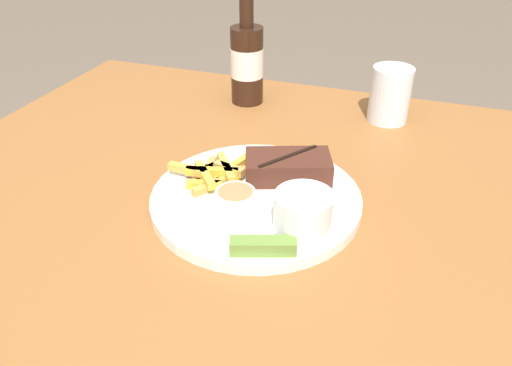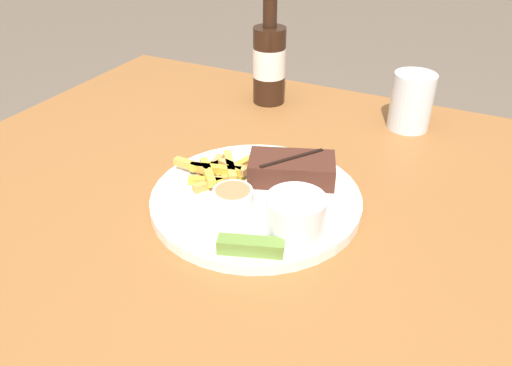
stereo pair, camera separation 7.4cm
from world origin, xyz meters
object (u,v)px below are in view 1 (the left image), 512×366
(coleslaw_cup, at_px, (304,211))
(dipping_sauce_cup, at_px, (236,199))
(pickle_spear, at_px, (263,246))
(drinking_glass, at_px, (390,95))
(beer_bottle, at_px, (247,60))
(dinner_plate, at_px, (256,199))
(fork_utensil, at_px, (205,183))
(steak_portion, at_px, (288,167))

(coleslaw_cup, bearing_deg, dipping_sauce_cup, 169.07)
(pickle_spear, relative_size, drinking_glass, 0.80)
(beer_bottle, relative_size, drinking_glass, 2.36)
(dinner_plate, relative_size, pickle_spear, 3.63)
(coleslaw_cup, xyz_separation_m, pickle_spear, (-0.04, -0.06, -0.02))
(beer_bottle, bearing_deg, drinking_glass, 0.83)
(beer_bottle, bearing_deg, fork_utensil, -79.93)
(steak_portion, height_order, fork_utensil, steak_portion)
(dinner_plate, relative_size, beer_bottle, 1.23)
(drinking_glass, bearing_deg, dipping_sauce_cup, -111.99)
(drinking_glass, bearing_deg, coleslaw_cup, -98.08)
(dipping_sauce_cup, bearing_deg, pickle_spear, -49.36)
(dinner_plate, bearing_deg, dipping_sauce_cup, -110.80)
(steak_portion, xyz_separation_m, drinking_glass, (0.12, 0.31, 0.02))
(dinner_plate, height_order, coleslaw_cup, coleslaw_cup)
(pickle_spear, height_order, beer_bottle, beer_bottle)
(drinking_glass, bearing_deg, pickle_spear, -101.20)
(drinking_glass, bearing_deg, beer_bottle, -179.17)
(dipping_sauce_cup, bearing_deg, steak_portion, 65.92)
(dipping_sauce_cup, relative_size, fork_utensil, 0.43)
(dinner_plate, bearing_deg, beer_bottle, 112.19)
(dinner_plate, height_order, fork_utensil, fork_utensil)
(fork_utensil, distance_m, drinking_glass, 0.44)
(dipping_sauce_cup, xyz_separation_m, pickle_spear, (0.07, -0.08, -0.01))
(steak_portion, bearing_deg, pickle_spear, -83.29)
(fork_utensil, bearing_deg, beer_bottle, 100.49)
(steak_portion, xyz_separation_m, dipping_sauce_cup, (-0.05, -0.11, -0.00))
(dipping_sauce_cup, height_order, fork_utensil, dipping_sauce_cup)
(coleslaw_cup, xyz_separation_m, beer_bottle, (-0.24, 0.43, 0.04))
(pickle_spear, xyz_separation_m, beer_bottle, (-0.20, 0.49, 0.06))
(fork_utensil, relative_size, beer_bottle, 0.52)
(coleslaw_cup, bearing_deg, beer_bottle, 119.07)
(fork_utensil, xyz_separation_m, beer_bottle, (-0.06, 0.36, 0.07))
(dinner_plate, bearing_deg, drinking_glass, 67.87)
(pickle_spear, bearing_deg, dinner_plate, 113.28)
(steak_portion, relative_size, drinking_glass, 1.36)
(dinner_plate, xyz_separation_m, pickle_spear, (0.05, -0.12, 0.02))
(coleslaw_cup, height_order, fork_utensil, coleslaw_cup)
(coleslaw_cup, relative_size, pickle_spear, 0.91)
(coleslaw_cup, relative_size, fork_utensil, 0.59)
(steak_portion, distance_m, dipping_sauce_cup, 0.12)
(coleslaw_cup, height_order, pickle_spear, coleslaw_cup)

